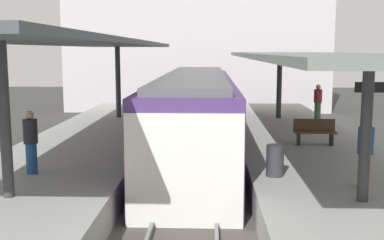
{
  "coord_description": "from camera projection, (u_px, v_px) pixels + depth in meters",
  "views": [
    {
      "loc": [
        0.57,
        -14.79,
        4.15
      ],
      "look_at": [
        -0.06,
        1.73,
        1.75
      ],
      "focal_mm": 44.7,
      "sensor_mm": 36.0,
      "label": 1
    }
  ],
  "objects": [
    {
      "name": "ground_plane",
      "position": [
        192.0,
        182.0,
        15.24
      ],
      "size": [
        80.0,
        80.0,
        0.0
      ],
      "primitive_type": "plane",
      "color": "#383835"
    },
    {
      "name": "rail_near_side",
      "position": [
        169.0,
        173.0,
        15.23
      ],
      "size": [
        0.08,
        28.0,
        0.14
      ],
      "primitive_type": "cube",
      "color": "slate",
      "rests_on": "track_ballast"
    },
    {
      "name": "passenger_mid_platform",
      "position": [
        31.0,
        141.0,
        12.24
      ],
      "size": [
        0.36,
        0.36,
        1.64
      ],
      "color": "navy",
      "rests_on": "platform_left"
    },
    {
      "name": "litter_bin",
      "position": [
        275.0,
        161.0,
        12.06
      ],
      "size": [
        0.44,
        0.44,
        0.8
      ],
      "primitive_type": "cylinder",
      "color": "#2D2D30",
      "rests_on": "platform_right"
    },
    {
      "name": "platform_sign",
      "position": [
        369.0,
        101.0,
        14.57
      ],
      "size": [
        0.9,
        0.08,
        2.21
      ],
      "color": "#262628",
      "rests_on": "platform_right"
    },
    {
      "name": "platform_left",
      "position": [
        74.0,
        166.0,
        15.32
      ],
      "size": [
        4.4,
        28.0,
        1.0
      ],
      "primitive_type": "cube",
      "color": "#9E9E99",
      "rests_on": "ground_plane"
    },
    {
      "name": "passenger_far_end",
      "position": [
        365.0,
        152.0,
        11.0
      ],
      "size": [
        0.36,
        0.36,
        1.63
      ],
      "color": "#998460",
      "rests_on": "platform_right"
    },
    {
      "name": "station_building_backdrop",
      "position": [
        198.0,
        32.0,
        34.24
      ],
      "size": [
        18.0,
        6.0,
        11.0
      ],
      "primitive_type": "cube",
      "color": "#B7B2B7",
      "rests_on": "ground_plane"
    },
    {
      "name": "canopy_left",
      "position": [
        81.0,
        44.0,
        16.14
      ],
      "size": [
        4.18,
        21.0,
        3.51
      ],
      "color": "#333335",
      "rests_on": "platform_left"
    },
    {
      "name": "track_ballast",
      "position": [
        192.0,
        179.0,
        15.23
      ],
      "size": [
        3.2,
        28.0,
        0.2
      ],
      "primitive_type": "cube",
      "color": "#4C4742",
      "rests_on": "ground_plane"
    },
    {
      "name": "platform_bench",
      "position": [
        315.0,
        131.0,
        16.14
      ],
      "size": [
        1.4,
        0.41,
        0.86
      ],
      "color": "black",
      "rests_on": "platform_right"
    },
    {
      "name": "canopy_right",
      "position": [
        307.0,
        57.0,
        15.92
      ],
      "size": [
        4.18,
        21.0,
        3.07
      ],
      "color": "#333335",
      "rests_on": "platform_right"
    },
    {
      "name": "commuter_train",
      "position": [
        195.0,
        115.0,
        18.15
      ],
      "size": [
        2.78,
        15.47,
        3.1
      ],
      "color": "#472D6B",
      "rests_on": "track_ballast"
    },
    {
      "name": "rail_far_side",
      "position": [
        215.0,
        174.0,
        15.18
      ],
      "size": [
        0.08,
        28.0,
        0.14
      ],
      "primitive_type": "cube",
      "color": "slate",
      "rests_on": "track_ballast"
    },
    {
      "name": "passenger_near_bench",
      "position": [
        318.0,
        102.0,
        21.38
      ],
      "size": [
        0.36,
        0.36,
        1.66
      ],
      "color": "#386B3D",
      "rests_on": "platform_right"
    },
    {
      "name": "platform_right",
      "position": [
        312.0,
        168.0,
        15.03
      ],
      "size": [
        4.4,
        28.0,
        1.0
      ],
      "primitive_type": "cube",
      "color": "#9E9E99",
      "rests_on": "ground_plane"
    }
  ]
}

